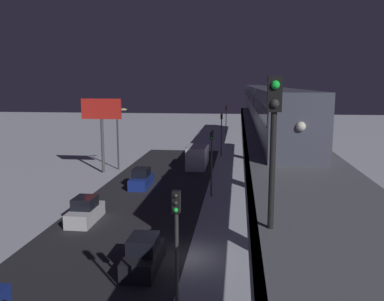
# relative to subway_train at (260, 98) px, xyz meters

# --- Properties ---
(ground_plane) EXTENTS (240.00, 240.00, 0.00)m
(ground_plane) POSITION_rel_subway_train_xyz_m (6.08, 32.25, -8.66)
(ground_plane) COLOR silver
(avenue_asphalt) EXTENTS (11.00, 80.92, 0.01)m
(avenue_asphalt) POSITION_rel_subway_train_xyz_m (11.39, 32.25, -8.66)
(avenue_asphalt) COLOR #28282D
(avenue_asphalt) RESTS_ON ground_plane
(elevated_railway) EXTENTS (5.00, 80.92, 6.88)m
(elevated_railway) POSITION_rel_subway_train_xyz_m (0.09, 32.25, -2.69)
(elevated_railway) COLOR slate
(elevated_railway) RESTS_ON ground_plane
(subway_train) EXTENTS (2.94, 74.07, 3.40)m
(subway_train) POSITION_rel_subway_train_xyz_m (0.00, 0.00, 0.00)
(subway_train) COLOR #4C5160
(subway_train) RESTS_ON elevated_railway
(rail_signal) EXTENTS (0.36, 0.41, 4.00)m
(rail_signal) POSITION_rel_subway_train_xyz_m (1.95, 45.34, 0.95)
(rail_signal) COLOR black
(rail_signal) RESTS_ON elevated_railway
(sedan_black) EXTENTS (1.80, 4.28, 1.97)m
(sedan_black) POSITION_rel_subway_train_xyz_m (8.19, 34.00, -7.86)
(sedan_black) COLOR black
(sedan_black) RESTS_ON ground_plane
(sedan_white) EXTENTS (1.80, 4.19, 1.97)m
(sedan_white) POSITION_rel_subway_train_xyz_m (14.59, 26.52, -7.86)
(sedan_white) COLOR silver
(sedan_white) RESTS_ON ground_plane
(sedan_blue_2) EXTENTS (1.80, 4.32, 1.97)m
(sedan_blue_2) POSITION_rel_subway_train_xyz_m (12.79, 15.44, -7.86)
(sedan_blue_2) COLOR navy
(sedan_blue_2) RESTS_ON ground_plane
(box_truck) EXTENTS (2.40, 7.40, 2.80)m
(box_truck) POSITION_rel_subway_train_xyz_m (7.99, 4.27, -7.32)
(box_truck) COLOR silver
(box_truck) RESTS_ON ground_plane
(traffic_light_near) EXTENTS (0.32, 0.44, 6.40)m
(traffic_light_near) POSITION_rel_subway_train_xyz_m (5.29, 40.11, -4.47)
(traffic_light_near) COLOR #2D2D2D
(traffic_light_near) RESTS_ON ground_plane
(traffic_light_mid) EXTENTS (0.32, 0.44, 6.40)m
(traffic_light_mid) POSITION_rel_subway_train_xyz_m (5.29, 18.28, -4.47)
(traffic_light_mid) COLOR #2D2D2D
(traffic_light_mid) RESTS_ON ground_plane
(traffic_light_far) EXTENTS (0.32, 0.44, 6.40)m
(traffic_light_far) POSITION_rel_subway_train_xyz_m (5.29, -3.54, -4.47)
(traffic_light_far) COLOR #2D2D2D
(traffic_light_far) RESTS_ON ground_plane
(traffic_light_distant) EXTENTS (0.32, 0.44, 6.40)m
(traffic_light_distant) POSITION_rel_subway_train_xyz_m (5.29, -25.37, -4.47)
(traffic_light_distant) COLOR #2D2D2D
(traffic_light_distant) RESTS_ON ground_plane
(commercial_billboard) EXTENTS (4.80, 0.36, 8.90)m
(commercial_billboard) POSITION_rel_subway_train_xyz_m (18.96, 9.28, -1.83)
(commercial_billboard) COLOR #4C4C51
(commercial_billboard) RESTS_ON ground_plane
(street_lamp_far) EXTENTS (1.35, 0.44, 7.65)m
(street_lamp_far) POSITION_rel_subway_train_xyz_m (17.46, 7.25, -3.85)
(street_lamp_far) COLOR #38383D
(street_lamp_far) RESTS_ON ground_plane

